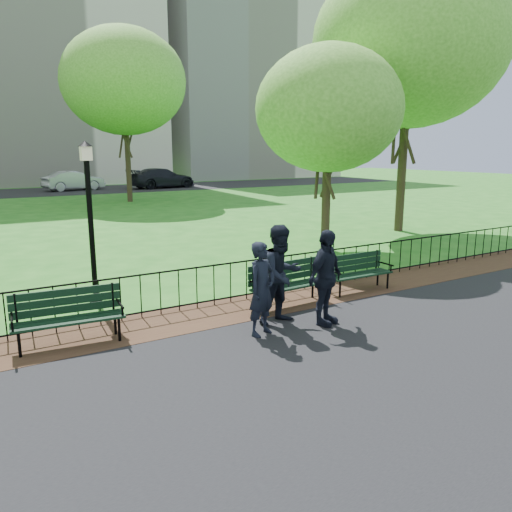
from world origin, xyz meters
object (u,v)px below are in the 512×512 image
park_bench_left_a (68,311)px  person_right (325,278)px  person_left (262,289)px  park_bench_right_a (357,268)px  sedan_dark (162,178)px  person_mid (282,274)px  tree_far_e (124,81)px  lamppost (90,217)px  sedan_silver (74,181)px  tree_mid_e (410,44)px  park_bench_main (280,279)px  tree_near_e (329,109)px

park_bench_left_a → person_right: bearing=-14.0°
person_right → person_left: bearing=150.3°
person_left → park_bench_right_a: bearing=-0.3°
sedan_dark → person_mid: bearing=155.6°
tree_far_e → person_right: bearing=-98.9°
lamppost → sedan_silver: 32.25m
park_bench_left_a → tree_mid_e: tree_mid_e is taller
park_bench_right_a → person_mid: 2.95m
person_left → lamppost: bearing=100.0°
person_mid → park_bench_main: bearing=50.8°
person_left → sedan_silver: (3.95, 35.18, -0.07)m
tree_mid_e → sedan_dark: size_ratio=1.80×
tree_near_e → person_mid: size_ratio=3.43×
tree_mid_e → sedan_silver: (-7.06, 28.10, -6.41)m
tree_near_e → tree_far_e: size_ratio=0.62×
tree_far_e → sedan_dark: size_ratio=1.82×
park_bench_left_a → park_bench_right_a: (6.47, -0.08, -0.04)m
sedan_dark → park_bench_right_a: bearing=159.7°
person_right → sedan_dark: person_right is taller
lamppost → tree_mid_e: tree_mid_e is taller
person_mid → sedan_silver: size_ratio=0.40×
tree_mid_e → lamppost: bearing=-164.8°
park_bench_left_a → person_mid: size_ratio=0.98×
park_bench_left_a → tree_mid_e: 16.57m
tree_near_e → lamppost: bearing=-165.4°
person_left → tree_mid_e: bearing=12.2°
person_left → person_mid: person_mid is taller
person_right → park_bench_left_a: bearing=138.4°
park_bench_main → tree_near_e: bearing=40.0°
lamppost → sedan_dark: lamppost is taller
tree_near_e → person_right: tree_near_e is taller
park_bench_main → sedan_dark: sedan_dark is taller
tree_near_e → sedan_silver: 29.88m
person_left → sedan_dark: size_ratio=0.29×
tree_mid_e → person_left: 14.55m
person_mid → lamppost: bearing=123.3°
park_bench_left_a → sedan_dark: size_ratio=0.32×
park_bench_main → tree_near_e: (4.86, 4.52, 3.87)m
person_left → person_right: size_ratio=0.93×
tree_far_e → sedan_dark: (5.89, 9.78, -6.46)m
tree_far_e → sedan_silver: 12.82m
park_bench_main → person_right: 1.30m
sedan_silver → sedan_dark: sedan_dark is taller
person_mid → sedan_silver: (3.30, 34.84, -0.17)m
tree_near_e → person_right: (-4.67, -5.77, -3.59)m
tree_mid_e → park_bench_left_a: bearing=-157.8°
tree_far_e → person_left: 25.57m
park_bench_left_a → tree_mid_e: bearing=27.2°
park_bench_left_a → tree_mid_e: (14.07, 5.74, 6.62)m
park_bench_right_a → sedan_dark: sedan_dark is taller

